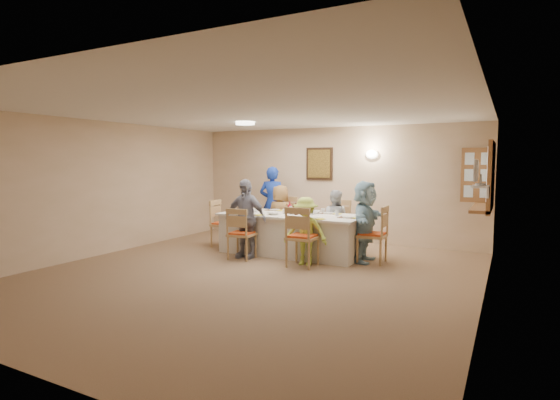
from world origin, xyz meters
The scene contains 49 objects.
ground centered at (0.00, 0.00, 0.00)m, with size 7.00×7.00×0.00m, color brown.
room_walls centered at (0.00, 0.00, 1.51)m, with size 7.00×7.00×7.00m.
wall_picture centered at (-0.30, 3.46, 1.70)m, with size 0.62×0.05×0.72m.
wall_sconce centered at (0.90, 3.44, 1.90)m, with size 0.26×0.09×0.18m, color white.
ceiling_light centered at (-1.00, 1.50, 2.47)m, with size 0.36×0.36×0.05m, color white.
serving_hatch centered at (3.21, 2.40, 1.50)m, with size 0.06×1.50×1.15m, color brown.
hatch_sill centered at (3.09, 2.40, 0.97)m, with size 0.30×1.50×0.05m, color brown.
shutter_door centered at (2.95, 3.16, 1.50)m, with size 0.55×0.04×1.00m, color brown.
fan_shelf centered at (3.13, 1.05, 1.40)m, with size 0.22×0.36×0.03m, color white.
desk_fan centered at (3.10, 1.05, 1.55)m, with size 0.30×0.30×0.28m, color #A5A5A8, non-canonical shape.
dining_table centered at (-0.13, 1.74, 0.38)m, with size 2.71×1.15×0.76m, color silver.
chair_back_left centered at (-0.73, 2.54, 0.51)m, with size 0.49×0.49×1.01m, color tan, non-canonical shape.
chair_back_right centered at (0.47, 2.54, 0.49)m, with size 0.47×0.47×0.99m, color tan, non-canonical shape.
chair_front_left centered at (-0.73, 0.94, 0.47)m, with size 0.45×0.45×0.93m, color tan, non-canonical shape.
chair_front_right centered at (0.47, 0.94, 0.51)m, with size 0.49×0.49×1.02m, color tan, non-canonical shape.
chair_left_end centered at (-1.68, 1.74, 0.48)m, with size 0.46×0.46×0.96m, color tan, non-canonical shape.
chair_right_end centered at (1.42, 1.74, 0.50)m, with size 0.48×0.48×1.00m, color tan, non-canonical shape.
diner_back_left centered at (-0.73, 2.42, 0.63)m, with size 0.63×0.43×1.26m, color brown.
diner_back_right centered at (0.47, 2.42, 0.60)m, with size 0.62×0.50×1.20m, color #B6B9C0.
diner_front_left centered at (-0.73, 1.06, 0.72)m, with size 0.85×0.36×1.43m, color gray.
diner_front_right centered at (0.47, 1.06, 0.58)m, with size 0.80×0.53×1.15m, color #C0DB4C.
diner_right_end centered at (1.29, 1.74, 0.71)m, with size 0.48×1.33×1.42m, color #9DCADF.
caregiver centered at (-1.18, 2.89, 0.82)m, with size 0.66×0.50×1.64m, color #15329C.
placemat_fl centered at (-0.73, 1.32, 0.76)m, with size 0.34×0.25×0.01m, color #472B19.
plate_fl centered at (-0.73, 1.32, 0.77)m, with size 0.25×0.25×0.02m, color white.
napkin_fl centered at (-0.55, 1.27, 0.77)m, with size 0.13×0.13×0.01m, color yellow.
placemat_fr centered at (0.47, 1.32, 0.76)m, with size 0.34×0.25×0.01m, color #472B19.
plate_fr centered at (0.47, 1.32, 0.77)m, with size 0.23×0.23×0.01m, color white.
napkin_fr centered at (0.65, 1.27, 0.77)m, with size 0.14×0.14×0.01m, color yellow.
placemat_bl centered at (-0.73, 2.16, 0.76)m, with size 0.35×0.26×0.01m, color #472B19.
plate_bl centered at (-0.73, 2.16, 0.77)m, with size 0.22×0.22×0.01m, color white.
napkin_bl centered at (-0.55, 2.11, 0.77)m, with size 0.14×0.14×0.01m, color yellow.
placemat_br centered at (0.47, 2.16, 0.76)m, with size 0.33×0.24×0.01m, color #472B19.
plate_br centered at (0.47, 2.16, 0.77)m, with size 0.25×0.25×0.02m, color white.
napkin_br centered at (0.65, 2.11, 0.77)m, with size 0.13×0.13×0.01m, color yellow.
placemat_le centered at (-1.23, 1.74, 0.76)m, with size 0.33×0.25×0.01m, color #472B19.
plate_le centered at (-1.23, 1.74, 0.77)m, with size 0.24×0.24×0.02m, color white.
napkin_le centered at (-1.05, 1.69, 0.77)m, with size 0.14×0.14×0.01m, color yellow.
placemat_re centered at (0.99, 1.74, 0.76)m, with size 0.34×0.25×0.01m, color #472B19.
plate_re centered at (0.99, 1.74, 0.77)m, with size 0.22×0.22×0.01m, color white.
napkin_re centered at (1.17, 1.69, 0.77)m, with size 0.13×0.13×0.01m, color yellow.
teacup_a centered at (-0.92, 1.41, 0.80)m, with size 0.12×0.12×0.08m, color white.
teacup_b centered at (0.30, 2.23, 0.80)m, with size 0.11×0.11×0.08m, color white.
bowl_a centered at (-0.39, 1.49, 0.79)m, with size 0.23×0.23×0.06m, color white.
bowl_b centered at (0.23, 2.03, 0.79)m, with size 0.21×0.21×0.06m, color white.
condiment_ketchup centered at (-0.20, 1.79, 0.88)m, with size 0.10×0.10×0.23m, color #B10F20.
condiment_brown centered at (-0.08, 1.81, 0.87)m, with size 0.10×0.10×0.22m, color #431A11.
condiment_malt centered at (-0.01, 1.67, 0.83)m, with size 0.13×0.13×0.14m, color #431A11.
drinking_glass centered at (-0.28, 1.79, 0.82)m, with size 0.07×0.07×0.11m, color silver.
Camera 1 is at (3.50, -5.58, 1.74)m, focal length 28.00 mm.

